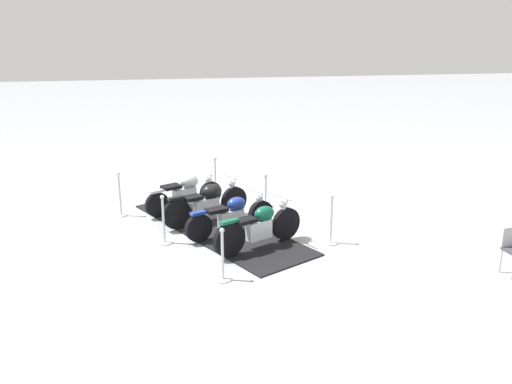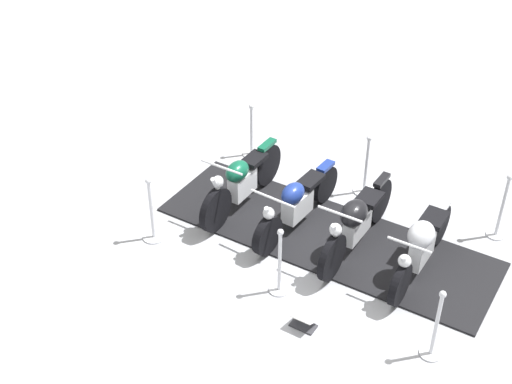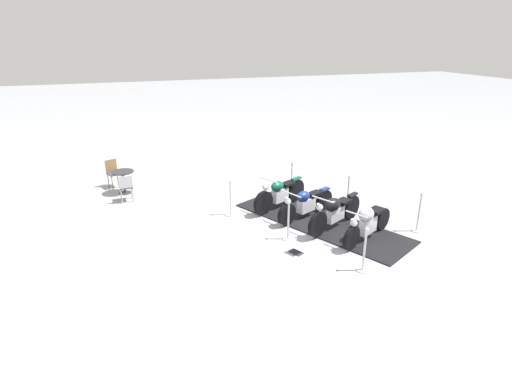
# 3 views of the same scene
# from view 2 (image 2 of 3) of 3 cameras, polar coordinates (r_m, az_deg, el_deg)

# --- Properties ---
(ground_plane) EXTENTS (80.00, 80.00, 0.00)m
(ground_plane) POSITION_cam_2_polar(r_m,az_deg,el_deg) (10.90, 5.59, -3.58)
(ground_plane) COLOR #A8AAB2
(display_platform) EXTENTS (3.83, 5.39, 0.03)m
(display_platform) POSITION_cam_2_polar(r_m,az_deg,el_deg) (10.89, 5.59, -3.52)
(display_platform) COLOR black
(display_platform) RESTS_ON ground_plane
(motorcycle_forest) EXTENTS (2.02, 1.11, 1.04)m
(motorcycle_forest) POSITION_cam_2_polar(r_m,az_deg,el_deg) (11.16, -1.19, 0.89)
(motorcycle_forest) COLOR black
(motorcycle_forest) RESTS_ON display_platform
(motorcycle_navy) EXTENTS (2.11, 1.12, 0.91)m
(motorcycle_navy) POSITION_cam_2_polar(r_m,az_deg,el_deg) (10.78, 3.27, -0.90)
(motorcycle_navy) COLOR black
(motorcycle_navy) RESTS_ON display_platform
(motorcycle_black) EXTENTS (2.11, 1.15, 1.03)m
(motorcycle_black) POSITION_cam_2_polar(r_m,az_deg,el_deg) (10.39, 8.08, -2.35)
(motorcycle_black) COLOR black
(motorcycle_black) RESTS_ON display_platform
(motorcycle_chrome) EXTENTS (1.98, 1.09, 0.92)m
(motorcycle_chrome) POSITION_cam_2_polar(r_m,az_deg,el_deg) (10.15, 13.19, -4.16)
(motorcycle_chrome) COLOR black
(motorcycle_chrome) RESTS_ON display_platform
(stanchion_right_mid) EXTENTS (0.29, 0.29, 1.08)m
(stanchion_right_mid) POSITION_cam_2_polar(r_m,az_deg,el_deg) (9.70, 1.90, -6.26)
(stanchion_right_mid) COLOR silver
(stanchion_right_mid) RESTS_ON ground_plane
(stanchion_left_rear) EXTENTS (0.28, 0.28, 1.12)m
(stanchion_left_rear) POSITION_cam_2_polar(r_m,az_deg,el_deg) (11.24, 19.10, -1.69)
(stanchion_left_rear) COLOR silver
(stanchion_left_rear) RESTS_ON ground_plane
(stanchion_right_front) EXTENTS (0.34, 0.34, 1.09)m
(stanchion_right_front) POSITION_cam_2_polar(r_m,az_deg,el_deg) (10.73, -8.35, -2.24)
(stanchion_right_front) COLOR silver
(stanchion_right_front) RESTS_ON ground_plane
(stanchion_left_front) EXTENTS (0.33, 0.33, 1.02)m
(stanchion_left_front) POSITION_cam_2_polar(r_m,az_deg,el_deg) (12.60, -0.37, 4.30)
(stanchion_left_front) COLOR silver
(stanchion_left_front) RESTS_ON ground_plane
(stanchion_right_rear) EXTENTS (0.29, 0.29, 1.07)m
(stanchion_right_rear) POSITION_cam_2_polar(r_m,az_deg,el_deg) (9.12, 14.21, -10.93)
(stanchion_right_rear) COLOR silver
(stanchion_right_rear) RESTS_ON ground_plane
(stanchion_left_mid) EXTENTS (0.35, 0.35, 1.08)m
(stanchion_left_mid) POSITION_cam_2_polar(r_m,az_deg,el_deg) (11.75, 8.80, 1.34)
(stanchion_left_mid) COLOR silver
(stanchion_left_mid) RESTS_ON ground_plane
(info_placard) EXTENTS (0.37, 0.39, 0.23)m
(info_placard) POSITION_cam_2_polar(r_m,az_deg,el_deg) (9.43, 3.85, -10.41)
(info_placard) COLOR #333338
(info_placard) RESTS_ON ground_plane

